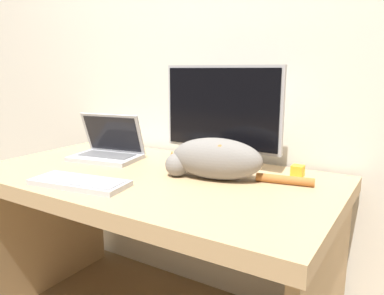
{
  "coord_description": "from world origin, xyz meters",
  "views": [
    {
      "loc": [
        0.9,
        -0.75,
        1.13
      ],
      "look_at": [
        0.21,
        0.36,
        0.86
      ],
      "focal_mm": 35.0,
      "sensor_mm": 36.0,
      "label": 1
    }
  ],
  "objects": [
    {
      "name": "small_toy",
      "position": [
        0.51,
        0.67,
        0.74
      ],
      "size": [
        0.05,
        0.05,
        0.05
      ],
      "color": "gold",
      "rests_on": "desk"
    },
    {
      "name": "wall_back",
      "position": [
        0.0,
        0.86,
        1.3
      ],
      "size": [
        6.4,
        0.06,
        2.6
      ],
      "color": "silver",
      "rests_on": "ground_plane"
    },
    {
      "name": "external_keyboard",
      "position": [
        -0.13,
        0.14,
        0.73
      ],
      "size": [
        0.38,
        0.2,
        0.02
      ],
      "rotation": [
        0.0,
        0.0,
        0.16
      ],
      "color": "#BCBCC1",
      "rests_on": "desk"
    },
    {
      "name": "desk",
      "position": [
        0.0,
        0.4,
        0.57
      ],
      "size": [
        1.46,
        0.8,
        0.72
      ],
      "color": "tan",
      "rests_on": "ground_plane"
    },
    {
      "name": "monitor",
      "position": [
        0.18,
        0.66,
        0.94
      ],
      "size": [
        0.54,
        0.2,
        0.43
      ],
      "color": "#B2B2B7",
      "rests_on": "desk"
    },
    {
      "name": "laptop",
      "position": [
        -0.34,
        0.5,
        0.76
      ],
      "size": [
        0.34,
        0.25,
        0.21
      ],
      "rotation": [
        0.0,
        0.0,
        0.17
      ],
      "color": "#B7B7BC",
      "rests_on": "desk"
    },
    {
      "name": "cat",
      "position": [
        0.25,
        0.47,
        0.8
      ],
      "size": [
        0.55,
        0.21,
        0.16
      ],
      "rotation": [
        0.0,
        0.0,
        0.19
      ],
      "color": "gray",
      "rests_on": "desk"
    }
  ]
}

